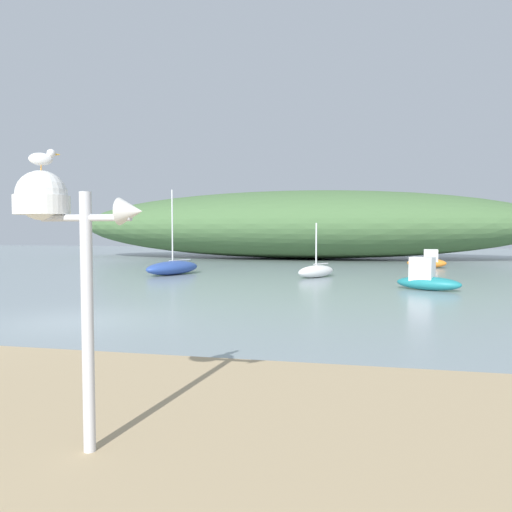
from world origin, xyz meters
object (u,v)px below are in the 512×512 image
sailboat_far_right (173,268)px  sailboat_east_reach (316,271)px  mast_structure (56,219)px  motorboat_centre_water (428,261)px  seagull_on_radar (42,158)px  motorboat_inner_mooring (426,279)px

sailboat_far_right → sailboat_east_reach: sailboat_far_right is taller
sailboat_east_reach → mast_structure: bearing=-92.6°
sailboat_east_reach → motorboat_centre_water: bearing=50.4°
mast_structure → sailboat_far_right: 22.09m
motorboat_centre_water → sailboat_far_right: bearing=-151.2°
seagull_on_radar → sailboat_far_right: 22.10m
motorboat_centre_water → motorboat_inner_mooring: size_ratio=0.94×
mast_structure → sailboat_far_right: (-6.98, 20.85, -2.15)m
mast_structure → motorboat_centre_water: bearing=75.2°
sailboat_far_right → sailboat_east_reach: 7.93m
sailboat_far_right → motorboat_inner_mooring: bearing=-19.2°
seagull_on_radar → sailboat_far_right: size_ratio=0.06×
mast_structure → motorboat_inner_mooring: mast_structure is taller
sailboat_far_right → motorboat_inner_mooring: size_ratio=1.72×
mast_structure → motorboat_centre_water: (7.61, 28.87, -2.10)m
mast_structure → motorboat_centre_water: mast_structure is taller
motorboat_centre_water → sailboat_far_right: (-14.59, -8.02, -0.05)m
sailboat_east_reach → motorboat_inner_mooring: size_ratio=1.04×
mast_structure → sailboat_east_reach: 20.97m
seagull_on_radar → sailboat_far_right: sailboat_far_right is taller
mast_structure → sailboat_east_reach: size_ratio=1.00×
motorboat_centre_water → sailboat_far_right: size_ratio=0.54×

